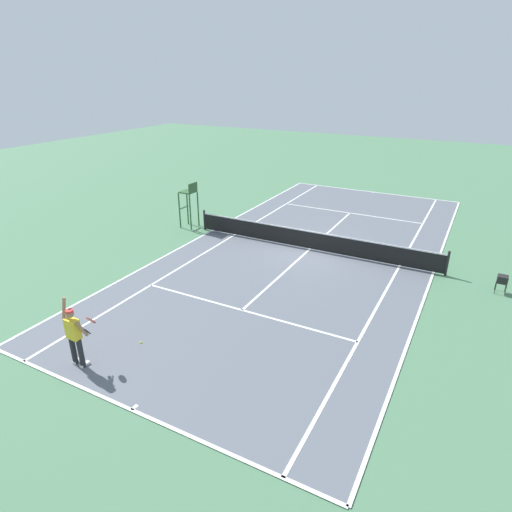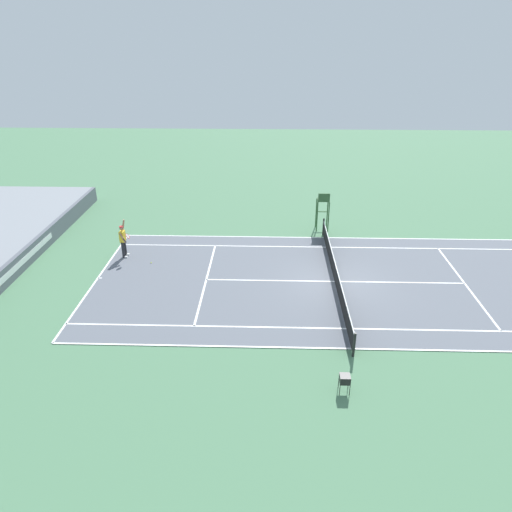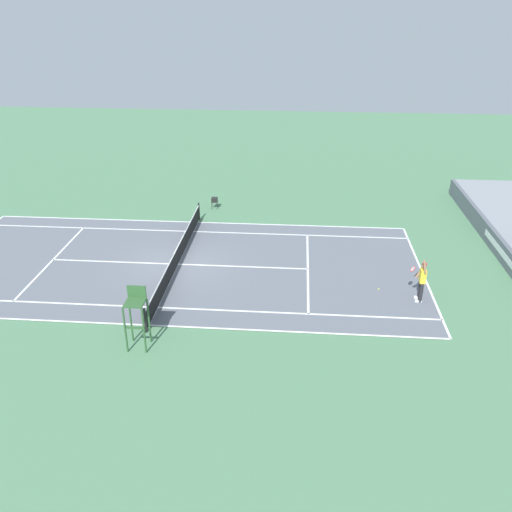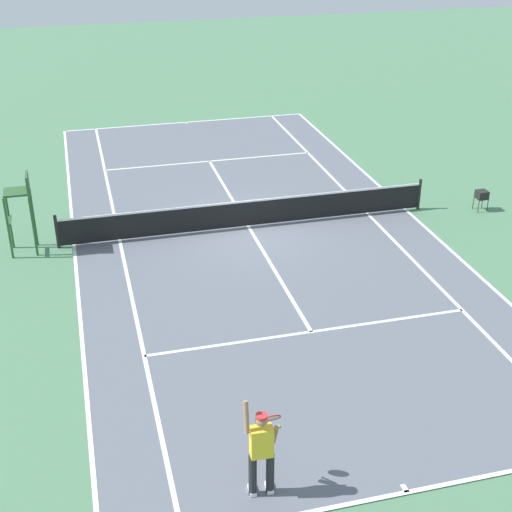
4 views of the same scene
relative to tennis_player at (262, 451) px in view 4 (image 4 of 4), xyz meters
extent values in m
plane|color=#4C7A56|center=(-2.56, -11.22, -0.99)|extent=(80.00, 80.00, 0.00)
cube|color=slate|center=(-2.56, -11.22, -0.98)|extent=(10.98, 23.78, 0.02)
cube|color=white|center=(-2.56, 0.67, -0.97)|extent=(10.98, 0.10, 0.01)
cube|color=white|center=(-2.56, -23.11, -0.97)|extent=(10.98, 0.10, 0.01)
cube|color=white|center=(-8.05, -11.22, -0.97)|extent=(0.10, 23.78, 0.01)
cube|color=white|center=(2.93, -11.22, -0.97)|extent=(0.10, 23.78, 0.01)
cube|color=white|center=(-6.67, -11.22, -0.97)|extent=(0.10, 23.78, 0.01)
cube|color=white|center=(1.55, -11.22, -0.97)|extent=(0.10, 23.78, 0.01)
cube|color=white|center=(-2.56, -4.82, -0.97)|extent=(8.22, 0.10, 0.01)
cube|color=white|center=(-2.56, -17.62, -0.97)|extent=(8.22, 0.10, 0.01)
cube|color=white|center=(-2.56, -11.22, -0.97)|extent=(0.10, 12.80, 0.01)
cube|color=white|center=(-2.56, 0.57, -0.97)|extent=(0.10, 0.20, 0.01)
cube|color=white|center=(-2.56, -23.01, -0.97)|extent=(0.10, 0.20, 0.01)
cylinder|color=black|center=(-8.50, -11.22, -0.46)|extent=(0.10, 0.10, 1.07)
cylinder|color=black|center=(3.38, -11.22, -0.46)|extent=(0.10, 0.10, 1.07)
cube|color=black|center=(-2.56, -11.22, -0.51)|extent=(11.78, 0.02, 0.84)
cube|color=white|center=(-2.56, -11.22, -0.09)|extent=(11.78, 0.03, 0.06)
cylinder|color=#232328|center=(0.17, 0.01, -0.53)|extent=(0.15, 0.15, 0.92)
cylinder|color=#232328|center=(-0.15, 0.02, -0.53)|extent=(0.15, 0.15, 0.92)
cube|color=white|center=(0.16, -0.05, -0.94)|extent=(0.13, 0.28, 0.10)
cube|color=white|center=(-0.16, -0.04, -0.94)|extent=(0.13, 0.28, 0.10)
cube|color=yellow|center=(0.01, 0.02, 0.23)|extent=(0.41, 0.26, 0.60)
sphere|color=#A37556|center=(0.01, 0.02, 0.70)|extent=(0.22, 0.22, 0.22)
cylinder|color=red|center=(0.01, 0.02, 0.79)|extent=(0.21, 0.21, 0.06)
cylinder|color=#A37556|center=(0.27, -0.03, 0.79)|extent=(0.10, 0.22, 0.61)
cylinder|color=#A37556|center=(-0.26, -0.07, 0.25)|extent=(0.10, 0.33, 0.56)
cylinder|color=black|center=(-0.30, -0.19, 0.12)|extent=(0.04, 0.19, 0.25)
torus|color=red|center=(-0.30, -0.37, 0.38)|extent=(0.31, 0.21, 0.26)
cylinder|color=silver|center=(-0.30, -0.37, 0.38)|extent=(0.28, 0.17, 0.22)
sphere|color=#D1E533|center=(-0.80, -1.63, -0.96)|extent=(0.07, 0.07, 0.07)
cylinder|color=#2D562D|center=(4.71, -10.87, -0.04)|extent=(0.07, 0.07, 1.90)
cylinder|color=#2D562D|center=(4.71, -11.57, -0.04)|extent=(0.07, 0.07, 1.90)
cylinder|color=#2D562D|center=(4.01, -10.87, -0.04)|extent=(0.07, 0.07, 1.90)
cylinder|color=#2D562D|center=(4.01, -11.57, -0.04)|extent=(0.07, 0.07, 1.90)
cube|color=#2D562D|center=(4.36, -11.22, 0.94)|extent=(0.70, 0.70, 0.06)
cube|color=#2D562D|center=(4.01, -11.22, 1.21)|extent=(0.06, 0.70, 0.48)
cube|color=#2D562D|center=(4.67, -11.22, 0.05)|extent=(0.10, 0.70, 0.04)
cube|color=black|center=(-10.48, -10.59, -0.43)|extent=(0.36, 0.36, 0.28)
cylinder|color=black|center=(-10.65, -10.76, -0.78)|extent=(0.02, 0.02, 0.42)
cylinder|color=black|center=(-10.31, -10.76, -0.78)|extent=(0.02, 0.02, 0.42)
cylinder|color=black|center=(-10.65, -10.42, -0.78)|extent=(0.02, 0.02, 0.42)
cylinder|color=black|center=(-10.31, -10.42, -0.78)|extent=(0.02, 0.02, 0.42)
ellipsoid|color=#D1E533|center=(-10.48, -10.59, -0.35)|extent=(0.30, 0.30, 0.12)
camera|label=1|loc=(-9.18, 6.55, 6.71)|focal=30.32mm
camera|label=2|loc=(-23.28, -7.94, 10.32)|focal=33.16mm
camera|label=3|loc=(20.69, -5.46, 10.96)|focal=37.54mm
camera|label=4|loc=(2.56, 9.48, 8.87)|focal=51.17mm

